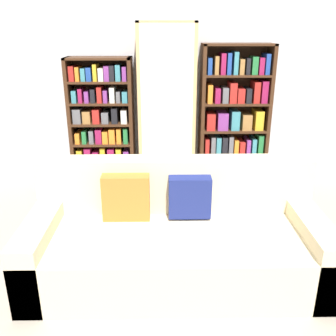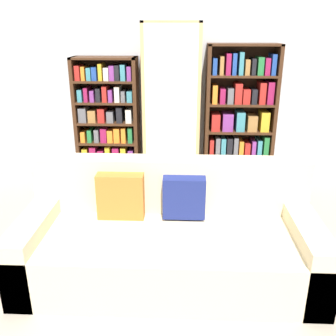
{
  "view_description": "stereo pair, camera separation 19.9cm",
  "coord_description": "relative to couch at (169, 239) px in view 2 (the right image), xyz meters",
  "views": [
    {
      "loc": [
        0.04,
        -1.76,
        1.8
      ],
      "look_at": [
        0.09,
        1.59,
        0.53
      ],
      "focal_mm": 40.0,
      "sensor_mm": 36.0,
      "label": 1
    },
    {
      "loc": [
        0.24,
        -1.75,
        1.8
      ],
      "look_at": [
        0.09,
        1.59,
        0.53
      ],
      "focal_mm": 40.0,
      "sensor_mm": 36.0,
      "label": 2
    }
  ],
  "objects": [
    {
      "name": "wine_bottle",
      "position": [
        0.65,
        1.35,
        -0.14
      ],
      "size": [
        0.07,
        0.07,
        0.35
      ],
      "color": "black",
      "rests_on": "ground"
    },
    {
      "name": "bookshelf_left",
      "position": [
        -0.8,
        1.84,
        0.44
      ],
      "size": [
        0.74,
        0.32,
        1.48
      ],
      "color": "#3D2314",
      "rests_on": "ground"
    },
    {
      "name": "couch",
      "position": [
        0.0,
        0.0,
        0.0
      ],
      "size": [
        2.17,
        0.92,
        0.83
      ],
      "color": "beige",
      "rests_on": "ground"
    },
    {
      "name": "bookshelf_right",
      "position": [
        0.75,
        1.84,
        0.49
      ],
      "size": [
        0.8,
        0.32,
        1.63
      ],
      "color": "#3D2314",
      "rests_on": "ground"
    },
    {
      "name": "wall_back",
      "position": [
        -0.14,
        2.04,
        1.07
      ],
      "size": [
        6.65,
        0.06,
        2.7
      ],
      "color": "silver",
      "rests_on": "ground"
    },
    {
      "name": "display_cabinet",
      "position": [
        -0.04,
        1.82,
        0.65
      ],
      "size": [
        0.65,
        0.36,
        1.86
      ],
      "color": "tan",
      "rests_on": "ground"
    }
  ]
}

